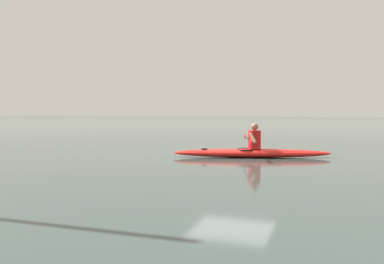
{
  "coord_description": "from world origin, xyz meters",
  "views": [
    {
      "loc": [
        -2.96,
        12.17,
        1.34
      ],
      "look_at": [
        0.05,
        3.7,
        0.86
      ],
      "focal_mm": 36.65,
      "sensor_mm": 36.0,
      "label": 1
    }
  ],
  "objects": [
    {
      "name": "ground_plane",
      "position": [
        0.0,
        0.0,
        0.0
      ],
      "size": [
        160.0,
        160.0,
        0.0
      ],
      "primitive_type": "plane",
      "color": "#384742"
    },
    {
      "name": "kayak",
      "position": [
        -0.81,
        1.0,
        0.13
      ],
      "size": [
        4.52,
        1.89,
        0.25
      ],
      "color": "red",
      "rests_on": "ground"
    },
    {
      "name": "kayaker",
      "position": [
        -0.87,
        0.98,
        0.56
      ],
      "size": [
        0.74,
        2.3,
        0.74
      ],
      "color": "red",
      "rests_on": "kayak"
    }
  ]
}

